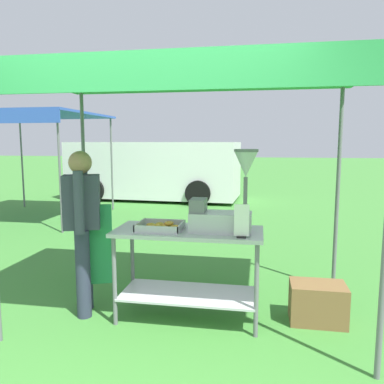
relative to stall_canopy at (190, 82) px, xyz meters
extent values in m
plane|color=#3D7F33|center=(-0.22, 4.65, -2.24)|extent=(70.00, 70.00, 0.00)
cylinder|color=slate|center=(-1.52, 0.91, -1.10)|extent=(0.04, 0.04, 2.28)
cylinder|color=slate|center=(1.52, 0.91, -1.10)|extent=(0.04, 0.04, 2.28)
cube|color=#2D934C|center=(0.00, 0.05, 0.07)|extent=(3.23, 1.91, 0.05)
cube|color=#2D934C|center=(0.00, -0.90, -0.07)|extent=(3.23, 0.02, 0.24)
cube|color=#B7B7BC|center=(0.00, -0.10, -1.38)|extent=(1.39, 0.61, 0.04)
cube|color=#B7B7BC|center=(0.00, -0.10, -2.00)|extent=(1.28, 0.56, 0.02)
cylinder|color=slate|center=(-0.65, -0.35, -1.82)|extent=(0.04, 0.04, 0.84)
cylinder|color=slate|center=(0.65, -0.35, -1.82)|extent=(0.04, 0.04, 0.84)
cylinder|color=slate|center=(-0.65, 0.16, -1.82)|extent=(0.04, 0.04, 0.84)
cylinder|color=slate|center=(0.65, 0.16, -1.82)|extent=(0.04, 0.04, 0.84)
cube|color=#B7B7BC|center=(-0.26, -0.15, -1.36)|extent=(0.42, 0.34, 0.01)
cube|color=#B7B7BC|center=(-0.26, -0.32, -1.32)|extent=(0.42, 0.01, 0.06)
cube|color=#B7B7BC|center=(-0.26, 0.01, -1.32)|extent=(0.42, 0.01, 0.06)
cube|color=#B7B7BC|center=(-0.46, -0.15, -1.32)|extent=(0.01, 0.34, 0.06)
cube|color=#B7B7BC|center=(-0.05, -0.15, -1.32)|extent=(0.01, 0.34, 0.06)
torus|color=gold|center=(-0.38, -0.22, -1.34)|extent=(0.12, 0.12, 0.03)
torus|color=gold|center=(-0.37, -0.08, -1.34)|extent=(0.11, 0.11, 0.03)
torus|color=gold|center=(-0.12, -0.13, -1.34)|extent=(0.12, 0.12, 0.03)
torus|color=gold|center=(-0.22, -0.07, -1.34)|extent=(0.11, 0.11, 0.03)
torus|color=gold|center=(-0.12, -0.24, -1.34)|extent=(0.12, 0.12, 0.03)
torus|color=gold|center=(-0.20, -0.23, -1.34)|extent=(0.12, 0.12, 0.03)
torus|color=gold|center=(-0.30, -0.14, -1.34)|extent=(0.12, 0.12, 0.03)
torus|color=gold|center=(-0.27, -0.26, -1.34)|extent=(0.09, 0.09, 0.03)
torus|color=gold|center=(-0.23, -0.16, -1.34)|extent=(0.11, 0.11, 0.03)
torus|color=gold|center=(-0.29, -0.05, -1.34)|extent=(0.10, 0.10, 0.03)
torus|color=gold|center=(-0.19, -0.09, -1.31)|extent=(0.09, 0.09, 0.03)
cube|color=#B7B7BC|center=(0.31, -0.12, -1.28)|extent=(0.56, 0.28, 0.18)
cube|color=slate|center=(0.10, -0.12, -1.13)|extent=(0.14, 0.22, 0.12)
cylinder|color=slate|center=(0.53, -0.12, -1.02)|extent=(0.04, 0.04, 0.33)
cone|color=#B7B7BC|center=(0.53, -0.12, -0.75)|extent=(0.21, 0.21, 0.22)
cylinder|color=slate|center=(0.53, -0.12, -0.62)|extent=(0.22, 0.22, 0.02)
cube|color=black|center=(0.51, -0.32, -1.36)|extent=(0.08, 0.05, 0.02)
cube|color=white|center=(0.51, -0.32, -1.21)|extent=(0.13, 0.02, 0.28)
cylinder|color=#2D3347|center=(-1.07, -0.06, -1.81)|extent=(0.14, 0.14, 0.86)
cylinder|color=#2D3347|center=(-1.00, -0.25, -1.81)|extent=(0.14, 0.14, 0.86)
cube|color=#383D4C|center=(-1.04, -0.15, -1.12)|extent=(0.39, 0.32, 0.52)
cube|color=#237F47|center=(-0.93, -0.11, -1.55)|extent=(0.31, 0.13, 0.80)
cylinder|color=#383D4C|center=(-1.11, 0.05, -1.09)|extent=(0.12, 0.12, 0.58)
cylinder|color=#383D4C|center=(-0.96, -0.36, -1.09)|extent=(0.12, 0.12, 0.58)
sphere|color=#A87A56|center=(-1.04, -0.15, -0.74)|extent=(0.22, 0.22, 0.22)
cube|color=brown|center=(1.22, 0.03, -2.05)|extent=(0.51, 0.35, 0.37)
cube|color=white|center=(-2.43, 7.45, -1.35)|extent=(5.01, 2.14, 1.60)
cube|color=#1E2833|center=(-0.52, 7.36, -0.95)|extent=(0.18, 1.62, 0.70)
cylinder|color=black|center=(-0.87, 8.30, -1.90)|extent=(0.69, 0.27, 0.68)
cylinder|color=black|center=(-0.96, 6.44, -1.90)|extent=(0.69, 0.27, 0.68)
cylinder|color=black|center=(-3.91, 8.45, -1.90)|extent=(0.69, 0.27, 0.68)
cylinder|color=black|center=(-4.00, 6.59, -1.90)|extent=(0.69, 0.27, 0.68)
cylinder|color=slate|center=(-2.98, 2.95, -1.11)|extent=(0.04, 0.04, 2.27)
cylinder|color=slate|center=(-5.45, 5.48, -1.11)|extent=(0.04, 0.04, 2.27)
cylinder|color=slate|center=(-2.98, 5.48, -1.11)|extent=(0.04, 0.04, 2.27)
cube|color=blue|center=(-4.22, 4.21, 0.05)|extent=(2.66, 2.73, 0.05)
camera|label=1|loc=(0.65, -3.57, -0.55)|focal=35.85mm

